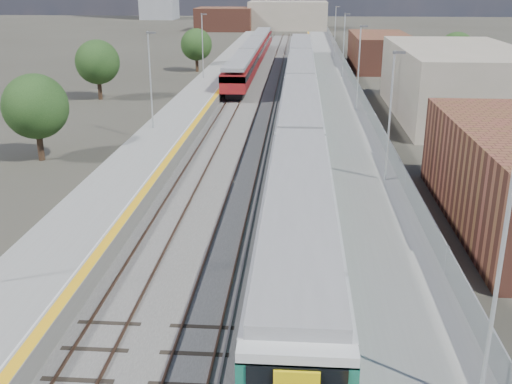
# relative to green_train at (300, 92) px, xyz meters

# --- Properties ---
(ground) EXTENTS (320.00, 320.00, 0.00)m
(ground) POSITION_rel_green_train_xyz_m (-1.50, 6.83, -2.41)
(ground) COLOR #47443A
(ground) RESTS_ON ground
(ballast_bed) EXTENTS (10.50, 155.00, 0.06)m
(ballast_bed) POSITION_rel_green_train_xyz_m (-3.75, 9.33, -2.38)
(ballast_bed) COLOR #565451
(ballast_bed) RESTS_ON ground
(tracks) EXTENTS (8.96, 160.00, 0.17)m
(tracks) POSITION_rel_green_train_xyz_m (-3.15, 11.00, -2.30)
(tracks) COLOR #4C3323
(tracks) RESTS_ON ground
(platform_right) EXTENTS (4.70, 155.00, 8.52)m
(platform_right) POSITION_rel_green_train_xyz_m (3.78, 9.32, -1.87)
(platform_right) COLOR slate
(platform_right) RESTS_ON ground
(platform_left) EXTENTS (4.30, 155.00, 8.52)m
(platform_left) POSITION_rel_green_train_xyz_m (-10.55, 9.31, -1.89)
(platform_left) COLOR slate
(platform_left) RESTS_ON ground
(green_train) EXTENTS (3.10, 86.23, 3.41)m
(green_train) POSITION_rel_green_train_xyz_m (0.00, 0.00, 0.00)
(green_train) COLOR black
(green_train) RESTS_ON ground
(red_train) EXTENTS (2.80, 56.79, 3.53)m
(red_train) POSITION_rel_green_train_xyz_m (-7.00, 34.44, -0.32)
(red_train) COLOR black
(red_train) RESTS_ON ground
(tree_a) EXTENTS (4.55, 4.55, 6.16)m
(tree_a) POSITION_rel_green_train_xyz_m (-18.40, -15.31, 1.47)
(tree_a) COLOR #382619
(tree_a) RESTS_ON ground
(tree_b) EXTENTS (4.67, 4.67, 6.33)m
(tree_b) POSITION_rel_green_train_xyz_m (-21.52, 7.65, 1.57)
(tree_b) COLOR #382619
(tree_b) RESTS_ON ground
(tree_c) EXTENTS (4.36, 4.36, 5.91)m
(tree_c) POSITION_rel_green_train_xyz_m (-14.51, 29.02, 1.31)
(tree_c) COLOR #382619
(tree_c) RESTS_ON ground
(tree_d) EXTENTS (4.59, 4.59, 6.22)m
(tree_d) POSITION_rel_green_train_xyz_m (19.16, 21.81, 1.51)
(tree_d) COLOR #382619
(tree_d) RESTS_ON ground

